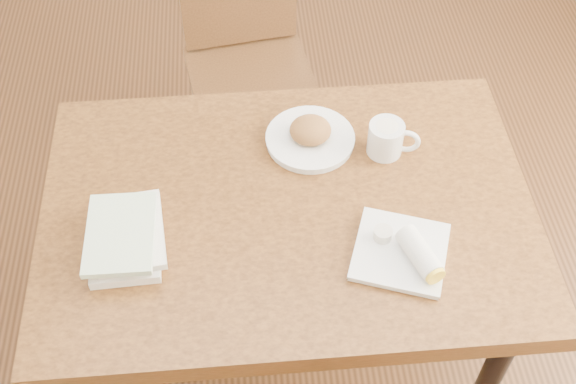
{
  "coord_description": "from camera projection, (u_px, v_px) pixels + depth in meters",
  "views": [
    {
      "loc": [
        -0.09,
        -1.12,
        2.15
      ],
      "look_at": [
        0.0,
        0.0,
        0.8
      ],
      "focal_mm": 45.0,
      "sensor_mm": 36.0,
      "label": 1
    }
  ],
  "objects": [
    {
      "name": "chair_far",
      "position": [
        246.0,
        48.0,
        2.49
      ],
      "size": [
        0.48,
        0.48,
        0.95
      ],
      "color": "#4F3016",
      "rests_on": "ground"
    },
    {
      "name": "book_stack",
      "position": [
        126.0,
        237.0,
        1.69
      ],
      "size": [
        0.19,
        0.25,
        0.06
      ],
      "color": "white",
      "rests_on": "table"
    },
    {
      "name": "coffee_mug",
      "position": [
        387.0,
        138.0,
        1.87
      ],
      "size": [
        0.14,
        0.09,
        0.09
      ],
      "color": "white",
      "rests_on": "table"
    },
    {
      "name": "plate_burrito",
      "position": [
        406.0,
        252.0,
        1.67
      ],
      "size": [
        0.27,
        0.27,
        0.07
      ],
      "color": "white",
      "rests_on": "table"
    },
    {
      "name": "table",
      "position": [
        288.0,
        225.0,
        1.85
      ],
      "size": [
        1.22,
        0.84,
        0.75
      ],
      "color": "brown",
      "rests_on": "ground"
    },
    {
      "name": "plate_scone",
      "position": [
        310.0,
        136.0,
        1.91
      ],
      "size": [
        0.24,
        0.24,
        0.08
      ],
      "color": "white",
      "rests_on": "table"
    },
    {
      "name": "ground",
      "position": [
        288.0,
        348.0,
        2.37
      ],
      "size": [
        4.0,
        5.0,
        0.01
      ],
      "primitive_type": "cube",
      "color": "#472814",
      "rests_on": "ground"
    }
  ]
}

